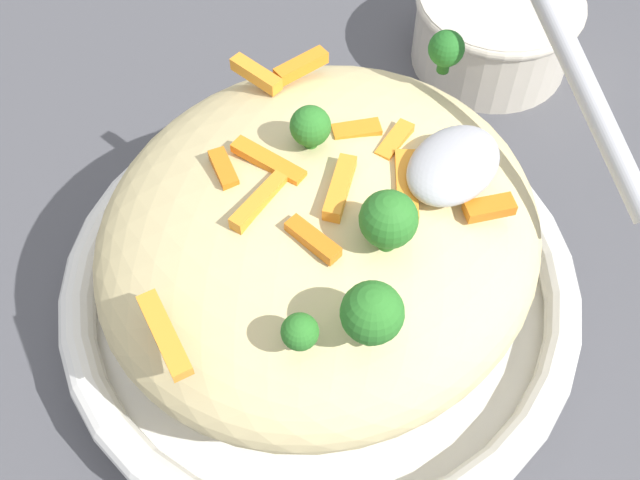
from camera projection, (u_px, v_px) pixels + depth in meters
The scene contains 23 objects.
ground_plane at pixel (320, 312), 0.48m from camera, with size 2.40×2.40×0.00m, color #4C4C51.
serving_bowl at pixel (320, 291), 0.46m from camera, with size 0.30×0.30×0.05m.
pasta_mound at pixel (320, 233), 0.41m from camera, with size 0.25×0.23×0.09m, color #DBC689.
carrot_piece_0 at pixel (357, 131), 0.39m from camera, with size 0.02×0.01×0.01m, color orange.
carrot_piece_1 at pixel (224, 169), 0.38m from camera, with size 0.02×0.01×0.01m, color orange.
carrot_piece_2 at pixel (259, 202), 0.36m from camera, with size 0.04×0.01×0.01m, color orange.
carrot_piece_3 at pixel (489, 208), 0.37m from camera, with size 0.02×0.01×0.01m, color orange.
carrot_piece_4 at pixel (313, 239), 0.35m from camera, with size 0.03×0.01×0.01m, color orange.
carrot_piece_5 at pixel (454, 185), 0.38m from camera, with size 0.03×0.01×0.01m, color orange.
carrot_piece_6 at pixel (256, 74), 0.42m from camera, with size 0.03×0.01×0.01m, color orange.
carrot_piece_7 at pixel (156, 328), 0.33m from camera, with size 0.04×0.01×0.01m, color orange.
carrot_piece_8 at pixel (268, 161), 0.38m from camera, with size 0.04×0.01×0.01m, color orange.
carrot_piece_9 at pixel (340, 188), 0.37m from camera, with size 0.04×0.01×0.01m, color orange.
carrot_piece_10 at pixel (394, 142), 0.39m from camera, with size 0.03×0.01×0.01m, color orange.
carrot_piece_11 at pixel (406, 185), 0.37m from camera, with size 0.04×0.01×0.01m, color orange.
carrot_piece_12 at pixel (301, 66), 0.42m from camera, with size 0.03×0.01×0.01m, color orange.
broccoli_floret_0 at pixel (443, 48), 0.41m from camera, with size 0.02×0.02×0.03m.
broccoli_floret_1 at pixel (300, 332), 0.32m from camera, with size 0.02×0.02×0.02m.
broccoli_floret_2 at pixel (372, 314), 0.31m from camera, with size 0.03×0.03×0.03m.
broccoli_floret_3 at pixel (388, 220), 0.34m from camera, with size 0.03×0.03×0.03m.
broccoli_floret_4 at pixel (310, 127), 0.37m from camera, with size 0.02×0.02×0.02m.
serving_spoon at pixel (496, 137), 0.37m from camera, with size 0.12×0.13×0.07m.
companion_bowl at pixel (495, 25), 0.58m from camera, with size 0.13×0.13×0.06m.
Camera 1 is at (-0.18, -0.15, 0.42)m, focal length 42.84 mm.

